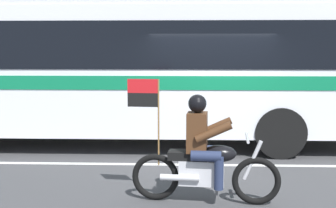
# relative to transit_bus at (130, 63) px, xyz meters

# --- Properties ---
(ground_plane) EXTENTS (60.00, 60.00, 0.00)m
(ground_plane) POSITION_rel_transit_bus_xyz_m (1.79, -1.19, -1.88)
(ground_plane) COLOR #3D3D3F
(sidewalk_curb) EXTENTS (28.00, 3.80, 0.15)m
(sidewalk_curb) POSITION_rel_transit_bus_xyz_m (1.79, 3.91, -1.81)
(sidewalk_curb) COLOR gray
(sidewalk_curb) RESTS_ON ground_plane
(lane_center_stripe) EXTENTS (26.60, 0.14, 0.01)m
(lane_center_stripe) POSITION_rel_transit_bus_xyz_m (1.79, -1.79, -1.88)
(lane_center_stripe) COLOR silver
(lane_center_stripe) RESTS_ON ground_plane
(transit_bus) EXTENTS (11.56, 2.63, 3.22)m
(transit_bus) POSITION_rel_transit_bus_xyz_m (0.00, 0.00, 0.00)
(transit_bus) COLOR silver
(transit_bus) RESTS_ON ground_plane
(motorcycle_with_rider) EXTENTS (2.19, 0.65, 1.78)m
(motorcycle_with_rider) POSITION_rel_transit_bus_xyz_m (1.52, -3.85, -1.22)
(motorcycle_with_rider) COLOR black
(motorcycle_with_rider) RESTS_ON ground_plane
(fire_hydrant) EXTENTS (0.22, 0.30, 0.75)m
(fire_hydrant) POSITION_rel_transit_bus_xyz_m (-3.16, 2.94, -1.36)
(fire_hydrant) COLOR gold
(fire_hydrant) RESTS_ON sidewalk_curb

